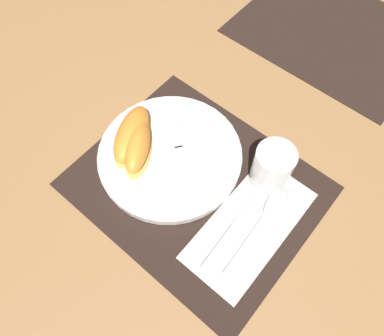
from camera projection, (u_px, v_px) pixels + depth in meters
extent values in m
plane|color=#A37547|center=(197.00, 186.00, 0.66)|extent=(3.00, 3.00, 0.00)
cube|color=black|center=(197.00, 186.00, 0.66)|extent=(0.40, 0.33, 0.00)
cube|color=black|center=(333.00, 31.00, 0.85)|extent=(0.40, 0.33, 0.00)
cylinder|color=white|center=(170.00, 155.00, 0.68)|extent=(0.26, 0.26, 0.02)
cylinder|color=silver|center=(272.00, 169.00, 0.62)|extent=(0.07, 0.07, 0.09)
cylinder|color=yellow|center=(268.00, 176.00, 0.65)|extent=(0.05, 0.05, 0.04)
cube|color=white|center=(249.00, 226.00, 0.62)|extent=(0.12, 0.24, 0.00)
cube|color=silver|center=(220.00, 249.00, 0.60)|extent=(0.02, 0.09, 0.01)
cube|color=silver|center=(257.00, 199.00, 0.64)|extent=(0.03, 0.13, 0.01)
cube|color=silver|center=(247.00, 246.00, 0.60)|extent=(0.02, 0.12, 0.01)
ellipsoid|color=silver|center=(276.00, 204.00, 0.64)|extent=(0.04, 0.06, 0.01)
cube|color=silver|center=(185.00, 175.00, 0.65)|extent=(0.10, 0.07, 0.00)
cube|color=silver|center=(172.00, 133.00, 0.69)|extent=(0.07, 0.06, 0.00)
ellipsoid|color=#F7C656|center=(133.00, 139.00, 0.68)|extent=(0.11, 0.14, 0.01)
ellipsoid|color=orange|center=(132.00, 134.00, 0.67)|extent=(0.10, 0.13, 0.04)
ellipsoid|color=#F7C656|center=(139.00, 151.00, 0.67)|extent=(0.10, 0.12, 0.01)
ellipsoid|color=orange|center=(137.00, 146.00, 0.65)|extent=(0.10, 0.11, 0.04)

